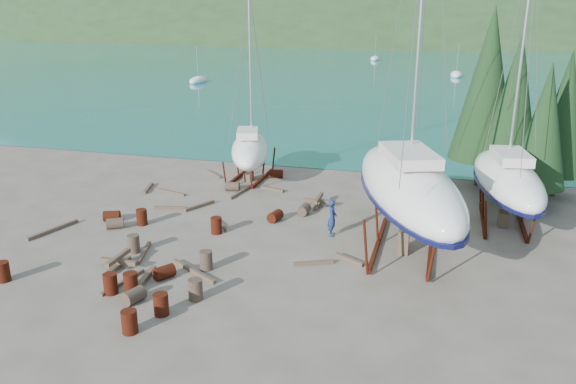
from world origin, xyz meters
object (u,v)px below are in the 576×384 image
(large_sailboat_near, at_px, (408,186))
(small_sailboat_shore, at_px, (250,150))
(large_sailboat_far, at_px, (507,179))
(worker, at_px, (332,218))

(large_sailboat_near, bearing_deg, small_sailboat_shore, 120.91)
(large_sailboat_far, bearing_deg, worker, -163.07)
(large_sailboat_far, bearing_deg, large_sailboat_near, -144.66)
(large_sailboat_far, xyz_separation_m, small_sailboat_shore, (-16.11, 4.31, -0.45))
(large_sailboat_near, xyz_separation_m, large_sailboat_far, (4.92, 4.83, -0.64))
(small_sailboat_shore, distance_m, worker, 11.40)
(large_sailboat_far, relative_size, worker, 8.02)
(small_sailboat_shore, bearing_deg, large_sailboat_near, -56.71)
(large_sailboat_near, bearing_deg, large_sailboat_far, 24.63)
(large_sailboat_far, distance_m, small_sailboat_shore, 16.68)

